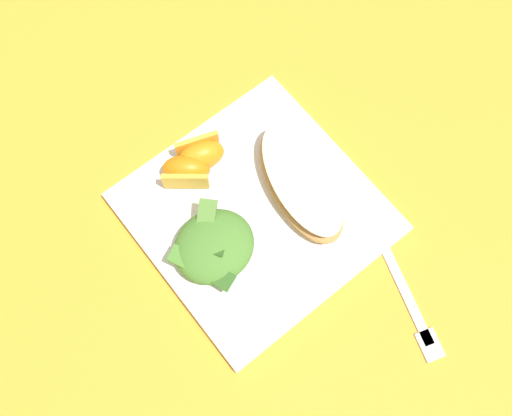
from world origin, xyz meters
TOP-DOWN VIEW (x-y plane):
  - ground at (0.00, 0.00)m, footprint 3.00×3.00m
  - white_plate at (0.00, 0.00)m, footprint 0.28×0.28m
  - cheesy_pizza_bread at (-0.06, 0.01)m, footprint 0.12×0.18m
  - green_salad_pile at (0.07, 0.01)m, footprint 0.11×0.11m
  - orange_wedge_front at (0.01, -0.10)m, footprint 0.07×0.05m
  - orange_wedge_middle at (0.04, -0.09)m, footprint 0.07×0.07m
  - metal_fork at (-0.08, 0.20)m, footprint 0.07×0.18m

SIDE VIEW (x-z plane):
  - ground at x=0.00m, z-range 0.00..0.00m
  - metal_fork at x=-0.08m, z-range 0.00..0.01m
  - white_plate at x=0.00m, z-range 0.00..0.02m
  - cheesy_pizza_bread at x=-0.06m, z-range 0.02..0.05m
  - orange_wedge_front at x=0.01m, z-range 0.02..0.06m
  - orange_wedge_middle at x=0.04m, z-range 0.02..0.06m
  - green_salad_pile at x=0.07m, z-range 0.01..0.06m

